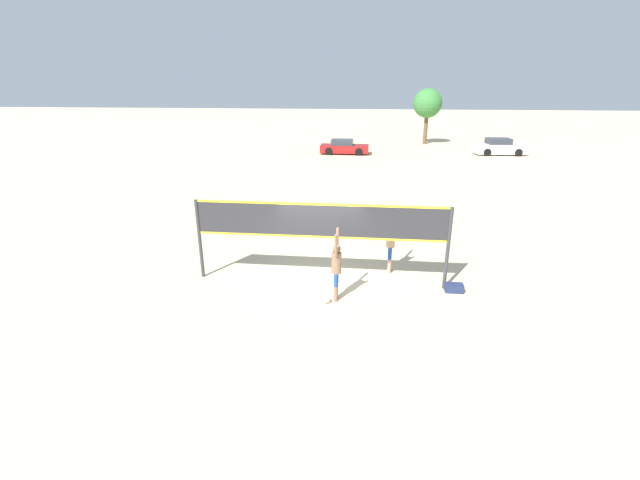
{
  "coord_description": "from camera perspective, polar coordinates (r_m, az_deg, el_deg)",
  "views": [
    {
      "loc": [
        1.34,
        -12.02,
        5.8
      ],
      "look_at": [
        0.0,
        0.0,
        1.39
      ],
      "focal_mm": 24.0,
      "sensor_mm": 36.0,
      "label": 1
    }
  ],
  "objects": [
    {
      "name": "ground_plane",
      "position": [
        13.41,
        0.0,
        -5.6
      ],
      "size": [
        200.0,
        200.0,
        0.0
      ],
      "primitive_type": "plane",
      "color": "beige"
    },
    {
      "name": "volleyball_net",
      "position": [
        12.73,
        0.0,
        1.82
      ],
      "size": [
        7.66,
        0.11,
        2.53
      ],
      "color": "#38383D",
      "rests_on": "ground_plane"
    },
    {
      "name": "player_spiker",
      "position": [
        11.91,
        2.2,
        -3.28
      ],
      "size": [
        0.28,
        0.7,
        2.08
      ],
      "rotation": [
        0.0,
        0.0,
        1.57
      ],
      "color": "#8C664C",
      "rests_on": "ground_plane"
    },
    {
      "name": "player_blocker",
      "position": [
        13.85,
        9.4,
        0.13
      ],
      "size": [
        0.28,
        0.71,
        2.19
      ],
      "rotation": [
        0.0,
        0.0,
        -1.57
      ],
      "color": "tan",
      "rests_on": "ground_plane"
    },
    {
      "name": "volleyball",
      "position": [
        12.14,
        0.83,
        -7.93
      ],
      "size": [
        0.22,
        0.22,
        0.22
      ],
      "color": "silver",
      "rests_on": "ground_plane"
    },
    {
      "name": "gear_bag",
      "position": [
        13.37,
        17.42,
        -6.1
      ],
      "size": [
        0.53,
        0.32,
        0.24
      ],
      "color": "navy",
      "rests_on": "ground_plane"
    },
    {
      "name": "parked_car_near",
      "position": [
        41.25,
        22.83,
        11.33
      ],
      "size": [
        4.34,
        2.05,
        1.43
      ],
      "rotation": [
        0.0,
        0.0,
        0.06
      ],
      "color": "silver",
      "rests_on": "ground_plane"
    },
    {
      "name": "parked_car_mid",
      "position": [
        38.7,
        3.22,
        12.23
      ],
      "size": [
        4.24,
        1.87,
        1.26
      ],
      "rotation": [
        0.0,
        0.0,
        -0.01
      ],
      "color": "maroon",
      "rests_on": "ground_plane"
    },
    {
      "name": "tree_left_cluster",
      "position": [
        46.43,
        14.16,
        17.21
      ],
      "size": [
        2.88,
        2.88,
        5.47
      ],
      "color": "brown",
      "rests_on": "ground_plane"
    }
  ]
}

